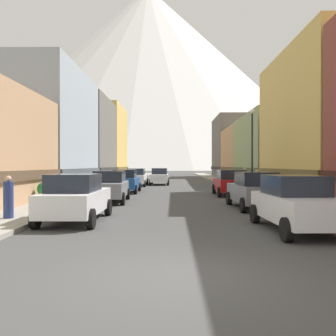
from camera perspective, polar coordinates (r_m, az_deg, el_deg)
name	(u,v)px	position (r m, az deg, el deg)	size (l,w,h in m)	color
ground_plane	(182,276)	(7.27, 2.20, -16.41)	(400.00, 400.00, 0.00)	#414141
sidewalk_left	(120,183)	(42.44, -7.50, -2.30)	(2.50, 100.00, 0.15)	gray
sidewalk_right	(229,183)	(42.50, 9.44, -2.30)	(2.50, 100.00, 0.15)	gray
storefront_left_2	(31,133)	(32.06, -20.61, 5.10)	(8.91, 12.20, 9.78)	#99A5B2
storefront_left_3	(75,143)	(43.51, -14.27, 3.85)	(8.13, 11.00, 9.74)	#66605B
storefront_left_4	(95,144)	(54.61, -11.28, 3.62)	(8.34, 11.14, 10.62)	#D8B259
storefront_right_2	(279,151)	(41.40, 16.96, 2.53)	(8.05, 13.35, 7.54)	#8C9966
storefront_right_3	(248,155)	(53.77, 12.29, 2.00)	(6.48, 12.47, 7.43)	tan
storefront_right_4	(234,148)	(66.77, 10.23, 3.06)	(6.95, 12.64, 10.68)	#66605B
car_left_0	(76,198)	(14.11, -14.18, -4.48)	(2.07, 4.41, 1.78)	silver
car_left_1	(109,186)	(21.23, -9.10, -2.82)	(2.21, 4.47, 1.78)	slate
car_left_2	(126,181)	(28.28, -6.62, -2.01)	(2.06, 4.40, 1.78)	#19478C
car_left_3	(137,177)	(36.95, -4.89, -1.43)	(2.09, 4.41, 1.78)	silver
car_right_0	(296,203)	(12.51, 19.34, -5.12)	(2.22, 4.47, 1.78)	silver
car_right_1	(255,190)	(18.30, 13.32, -3.35)	(2.22, 4.47, 1.78)	slate
car_right_2	(230,183)	(25.84, 9.60, -2.24)	(2.08, 4.41, 1.78)	#9E1111
car_driving_0	(160,176)	(39.59, -1.32, -1.30)	(2.06, 4.40, 1.78)	silver
potted_plant_0	(44,191)	(20.49, -18.74, -3.41)	(0.71, 0.71, 1.06)	brown
pedestrian_0	(257,181)	(28.68, 13.70, -2.00)	(0.36, 0.36, 1.61)	#333338
pedestrian_1	(245,178)	(33.28, 11.88, -1.53)	(0.36, 0.36, 1.75)	brown
pedestrian_2	(8,199)	(14.79, -23.58, -4.40)	(0.36, 0.36, 1.57)	navy
streetlamp_right	(252,138)	(26.19, 12.96, 4.55)	(0.36, 0.36, 5.86)	black
mountain_backdrop	(148,78)	(275.01, -3.13, 13.80)	(265.21, 265.21, 131.30)	silver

